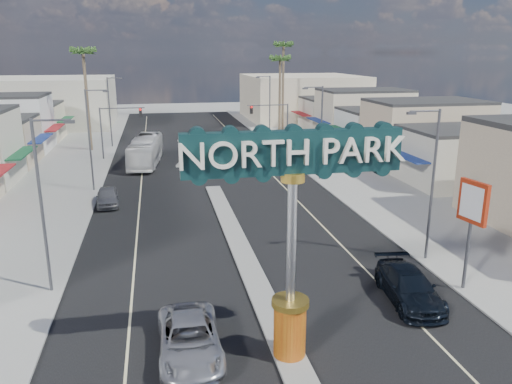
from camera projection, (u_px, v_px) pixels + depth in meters
name	position (u px, v px, depth m)	size (l,w,h in m)	color
ground	(212.00, 185.00, 46.79)	(160.00, 160.00, 0.00)	gray
road	(212.00, 185.00, 46.79)	(20.00, 120.00, 0.01)	black
median_island	(240.00, 247.00, 31.66)	(1.30, 30.00, 0.16)	gray
sidewalk_left	(54.00, 192.00, 44.11)	(8.00, 120.00, 0.12)	gray
sidewalk_right	(352.00, 177.00, 49.43)	(8.00, 120.00, 0.12)	gray
storefront_row_right	(389.00, 127.00, 62.81)	(12.00, 42.00, 6.00)	#B7B29E
backdrop_far_left	(51.00, 102.00, 84.02)	(20.00, 20.00, 8.00)	#B7B29E
backdrop_far_right	(302.00, 97.00, 92.37)	(20.00, 20.00, 8.00)	beige
gateway_sign	(292.00, 220.00, 18.73)	(8.20, 1.50, 9.15)	#B8300E
traffic_signal_left	(117.00, 123.00, 57.10)	(5.09, 0.45, 6.00)	#47474C
traffic_signal_right	(273.00, 119.00, 60.59)	(5.09, 0.45, 6.00)	#47474C
streetlight_l_near	(44.00, 198.00, 24.56)	(2.03, 0.22, 9.00)	#47474C
streetlight_l_mid	(91.00, 135.00, 43.44)	(2.03, 0.22, 9.00)	#47474C
streetlight_l_far	(111.00, 108.00, 64.21)	(2.03, 0.22, 9.00)	#47474C
streetlight_r_near	(431.00, 178.00, 28.52)	(2.03, 0.22, 9.00)	#47474C
streetlight_r_mid	(320.00, 128.00, 47.40)	(2.03, 0.22, 9.00)	#47474C
streetlight_r_far	(269.00, 105.00, 68.17)	(2.03, 0.22, 9.00)	#47474C
palm_left_far	(83.00, 57.00, 60.10)	(2.60, 2.60, 13.10)	brown
palm_right_mid	(280.00, 63.00, 70.95)	(2.60, 2.60, 12.10)	brown
palm_right_far	(284.00, 50.00, 76.51)	(2.60, 2.60, 14.10)	brown
suv_left	(190.00, 339.00, 20.29)	(2.50, 5.43, 1.51)	#B8B8BD
suv_right	(409.00, 287.00, 24.75)	(2.21, 5.45, 1.58)	black
car_parked_left	(108.00, 197.00, 40.46)	(1.72, 4.28, 1.46)	slate
car_parked_right	(284.00, 156.00, 55.61)	(1.87, 5.35, 1.76)	silver
city_bus	(146.00, 151.00, 55.00)	(2.59, 11.06, 3.08)	silver
bank_pylon_sign	(472.00, 208.00, 24.95)	(0.54, 1.81, 5.76)	#47474C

